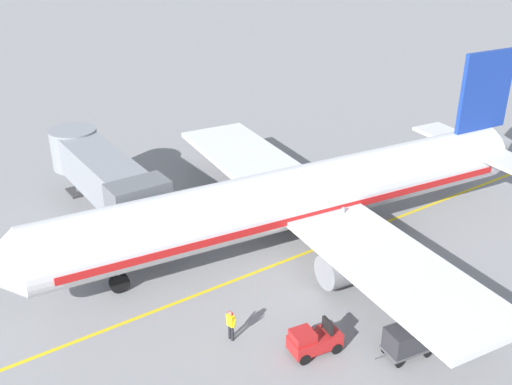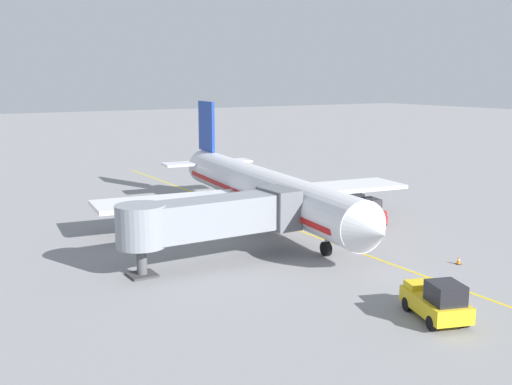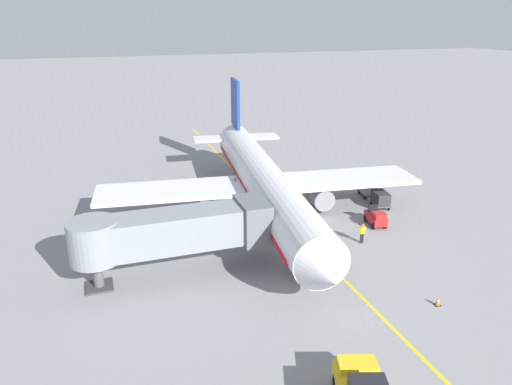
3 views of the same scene
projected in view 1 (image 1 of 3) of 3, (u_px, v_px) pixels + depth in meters
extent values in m
plane|color=gray|center=(284.00, 261.00, 35.86)|extent=(400.00, 400.00, 0.00)
cube|color=gold|center=(284.00, 261.00, 35.86)|extent=(0.24, 80.00, 0.01)
cylinder|color=silver|center=(295.00, 197.00, 36.35)|extent=(7.56, 32.21, 3.70)
cube|color=red|center=(295.00, 203.00, 36.55)|extent=(7.29, 29.68, 0.44)
cone|color=silver|center=(499.00, 144.00, 43.47)|extent=(3.46, 3.16, 3.14)
cube|color=black|center=(30.00, 249.00, 29.64)|extent=(2.89, 1.43, 0.60)
cube|color=silver|center=(308.00, 203.00, 37.05)|extent=(30.41, 8.81, 0.36)
cylinder|color=gray|center=(348.00, 266.00, 32.88)|extent=(2.37, 3.42, 2.00)
cylinder|color=gray|center=(256.00, 190.00, 41.64)|extent=(2.37, 3.42, 2.00)
cube|color=#193899|center=(486.00, 91.00, 40.59)|extent=(0.85, 4.41, 5.50)
cube|color=silver|center=(474.00, 147.00, 42.27)|extent=(10.24, 3.80, 0.24)
cylinder|color=black|center=(119.00, 283.00, 32.88)|extent=(0.58, 1.15, 1.10)
cylinder|color=gray|center=(117.00, 259.00, 32.20)|extent=(0.24, 0.24, 2.00)
cylinder|color=black|center=(341.00, 245.00, 36.55)|extent=(0.58, 1.15, 1.10)
cylinder|color=gray|center=(343.00, 223.00, 35.87)|extent=(0.24, 0.24, 2.00)
cylinder|color=black|center=(302.00, 214.00, 40.21)|extent=(0.58, 1.15, 1.10)
cylinder|color=gray|center=(302.00, 193.00, 39.53)|extent=(0.24, 0.24, 2.00)
cube|color=gray|center=(106.00, 176.00, 38.61)|extent=(11.84, 2.80, 2.60)
cube|color=slate|center=(139.00, 206.00, 34.82)|extent=(2.00, 3.50, 2.99)
cylinder|color=gray|center=(75.00, 148.00, 42.99)|extent=(3.36, 3.36, 2.86)
cylinder|color=#4C4C51|center=(79.00, 178.00, 44.03)|extent=(0.70, 0.70, 2.19)
cube|color=#38383A|center=(81.00, 191.00, 44.48)|extent=(1.80, 1.80, 0.16)
cube|color=#B21E1E|center=(315.00, 341.00, 28.38)|extent=(1.57, 2.65, 0.70)
cube|color=#B21E1E|center=(303.00, 336.00, 27.86)|extent=(1.17, 1.19, 0.44)
cube|color=black|center=(328.00, 326.00, 28.36)|extent=(0.85, 0.29, 0.64)
cylinder|color=black|center=(313.00, 331.00, 28.05)|extent=(0.12, 0.27, 0.54)
cylinder|color=black|center=(304.00, 359.00, 27.76)|extent=(0.28, 0.58, 0.56)
cylinder|color=black|center=(293.00, 345.00, 28.63)|extent=(0.28, 0.58, 0.56)
cylinder|color=black|center=(336.00, 348.00, 28.44)|extent=(0.28, 0.58, 0.56)
cylinder|color=black|center=(324.00, 335.00, 29.32)|extent=(0.28, 0.58, 0.56)
cube|color=#4C4C51|center=(406.00, 348.00, 28.26)|extent=(1.65, 2.39, 0.12)
cube|color=#2D2D33|center=(408.00, 338.00, 28.00)|extent=(1.57, 2.27, 1.10)
cylinder|color=#4C4C51|center=(381.00, 357.00, 27.72)|extent=(0.19, 0.70, 0.07)
cylinder|color=black|center=(399.00, 364.00, 27.61)|extent=(0.18, 0.37, 0.36)
cylinder|color=black|center=(385.00, 350.00, 28.51)|extent=(0.18, 0.37, 0.36)
cylinder|color=black|center=(427.00, 354.00, 28.23)|extent=(0.18, 0.37, 0.36)
cylinder|color=black|center=(412.00, 340.00, 29.13)|extent=(0.18, 0.37, 0.36)
cube|color=#4C4C51|center=(457.00, 329.00, 29.49)|extent=(1.65, 2.39, 0.12)
cube|color=#999EA3|center=(458.00, 319.00, 29.23)|extent=(1.57, 2.27, 1.10)
cylinder|color=#4C4C51|center=(433.00, 338.00, 28.95)|extent=(0.19, 0.70, 0.07)
cylinder|color=black|center=(451.00, 345.00, 28.83)|extent=(0.18, 0.37, 0.36)
cylinder|color=black|center=(435.00, 331.00, 29.73)|extent=(0.18, 0.37, 0.36)
cylinder|color=black|center=(477.00, 335.00, 29.46)|extent=(0.18, 0.37, 0.36)
cylinder|color=black|center=(461.00, 322.00, 30.36)|extent=(0.18, 0.37, 0.36)
cylinder|color=#232328|center=(230.00, 331.00, 29.34)|extent=(0.15, 0.15, 0.85)
cylinder|color=#232328|center=(232.00, 333.00, 29.21)|extent=(0.15, 0.15, 0.85)
cube|color=yellow|center=(231.00, 320.00, 28.96)|extent=(0.41, 0.30, 0.60)
cylinder|color=yellow|center=(227.00, 319.00, 29.14)|extent=(0.23, 0.13, 0.57)
cylinder|color=yellow|center=(234.00, 324.00, 28.82)|extent=(0.23, 0.13, 0.57)
sphere|color=#997051|center=(231.00, 313.00, 28.77)|extent=(0.22, 0.22, 0.22)
cube|color=red|center=(231.00, 313.00, 28.76)|extent=(0.27, 0.12, 0.10)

